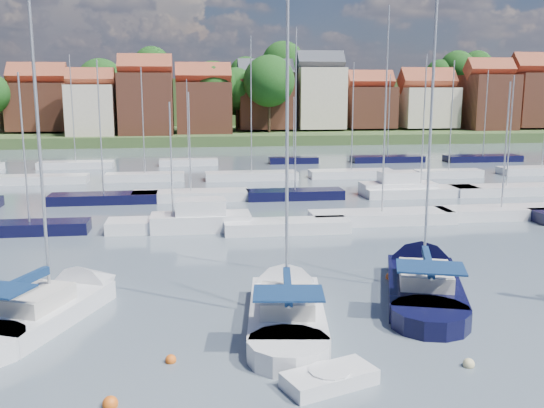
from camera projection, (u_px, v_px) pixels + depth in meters
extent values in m
plane|color=#44505D|center=(248.00, 185.00, 63.31)|extent=(260.00, 260.00, 0.00)
cube|color=silver|center=(44.00, 316.00, 26.21)|extent=(5.44, 7.59, 1.20)
cone|color=silver|center=(99.00, 285.00, 30.36)|extent=(4.03, 4.28, 2.92)
cube|color=beige|center=(36.00, 299.00, 25.57)|extent=(3.03, 3.49, 0.70)
cylinder|color=#B2B2B7|center=(40.00, 151.00, 25.34)|extent=(0.14, 0.14, 12.98)
cylinder|color=#B2B2B7|center=(19.00, 287.00, 24.49)|extent=(1.62, 3.62, 0.10)
cube|color=#0F264C|center=(19.00, 283.00, 24.46)|extent=(1.73, 3.52, 0.35)
cube|color=silver|center=(287.00, 317.00, 26.04)|extent=(4.13, 7.86, 1.20)
cone|color=silver|center=(284.00, 283.00, 30.64)|extent=(3.60, 4.04, 3.12)
cylinder|color=silver|center=(289.00, 355.00, 22.36)|extent=(3.53, 3.53, 1.20)
cube|color=beige|center=(287.00, 301.00, 25.35)|extent=(2.60, 3.40, 0.70)
cylinder|color=#B2B2B7|center=(287.00, 141.00, 25.13)|extent=(0.14, 0.14, 13.88)
cylinder|color=#B2B2B7|center=(288.00, 289.00, 24.16)|extent=(0.68, 4.14, 0.10)
cube|color=#0F264C|center=(288.00, 286.00, 24.14)|extent=(0.84, 3.96, 0.35)
cube|color=#0F264C|center=(288.00, 293.00, 22.78)|extent=(2.89, 2.22, 0.08)
cube|color=black|center=(424.00, 290.00, 29.54)|extent=(5.75, 8.79, 1.20)
cone|color=black|center=(418.00, 261.00, 34.46)|extent=(4.45, 4.81, 3.39)
cylinder|color=black|center=(430.00, 321.00, 25.61)|extent=(4.28, 4.28, 1.20)
cube|color=beige|center=(425.00, 275.00, 28.82)|extent=(3.31, 3.96, 0.70)
cylinder|color=#B2B2B7|center=(431.00, 118.00, 28.53)|extent=(0.14, 0.14, 15.41)
cylinder|color=#B2B2B7|center=(428.00, 264.00, 27.56)|extent=(1.50, 4.33, 0.10)
cube|color=#0F264C|center=(428.00, 261.00, 27.54)|extent=(1.62, 4.18, 0.35)
cube|color=#0F264C|center=(431.00, 267.00, 26.09)|extent=(3.37, 2.83, 0.08)
cube|color=silver|center=(329.00, 380.00, 20.53)|extent=(3.48, 2.46, 0.62)
cylinder|color=silver|center=(330.00, 375.00, 20.49)|extent=(1.47, 1.47, 0.40)
sphere|color=#D85914|center=(110.00, 406.00, 19.22)|extent=(0.50, 0.50, 0.50)
sphere|color=#D85914|center=(171.00, 362.00, 22.32)|extent=(0.41, 0.41, 0.41)
sphere|color=beige|center=(469.00, 367.00, 21.98)|extent=(0.43, 0.43, 0.43)
sphere|color=#D85914|center=(390.00, 279.00, 32.13)|extent=(0.45, 0.45, 0.45)
cube|color=black|center=(30.00, 229.00, 42.01)|extent=(8.01, 2.24, 1.00)
cylinder|color=#B2B2B7|center=(24.00, 149.00, 40.96)|extent=(0.12, 0.12, 10.16)
cube|color=silver|center=(173.00, 226.00, 43.00)|extent=(9.22, 2.58, 1.00)
cylinder|color=#B2B2B7|center=(171.00, 161.00, 42.14)|extent=(0.12, 0.12, 8.18)
cube|color=silver|center=(286.00, 227.00, 42.51)|extent=(8.78, 2.46, 1.00)
cylinder|color=#B2B2B7|center=(287.00, 141.00, 41.38)|extent=(0.12, 0.12, 11.06)
cube|color=silver|center=(382.00, 218.00, 45.54)|extent=(10.79, 3.02, 1.00)
cylinder|color=#B2B2B7|center=(385.00, 111.00, 44.04)|extent=(0.12, 0.12, 14.87)
cube|color=silver|center=(501.00, 213.00, 47.19)|extent=(10.13, 2.84, 1.00)
cylinder|color=#B2B2B7|center=(506.00, 145.00, 46.20)|extent=(0.12, 0.12, 9.59)
cube|color=silver|center=(201.00, 223.00, 43.04)|extent=(7.00, 2.60, 1.40)
cube|color=silver|center=(201.00, 208.00, 42.83)|extent=(3.50, 2.20, 1.30)
cube|color=black|center=(104.00, 199.00, 53.29)|extent=(9.30, 2.60, 1.00)
cylinder|color=#B2B2B7|center=(100.00, 128.00, 52.11)|extent=(0.12, 0.12, 11.48)
cube|color=silver|center=(191.00, 196.00, 54.67)|extent=(10.40, 2.91, 1.00)
cylinder|color=#B2B2B7|center=(190.00, 142.00, 53.75)|extent=(0.12, 0.12, 8.77)
cube|color=black|center=(295.00, 195.00, 55.23)|extent=(8.80, 2.46, 1.00)
cylinder|color=#B2B2B7|center=(296.00, 110.00, 53.79)|extent=(0.12, 0.12, 14.33)
cube|color=silver|center=(420.00, 192.00, 56.71)|extent=(10.73, 3.00, 1.00)
cylinder|color=#B2B2B7|center=(424.00, 122.00, 55.47)|extent=(0.12, 0.12, 12.14)
cube|color=silver|center=(506.00, 191.00, 57.65)|extent=(10.48, 2.93, 1.00)
cylinder|color=#B2B2B7|center=(510.00, 131.00, 56.59)|extent=(0.12, 0.12, 10.28)
cube|color=silver|center=(398.00, 190.00, 57.24)|extent=(7.00, 2.60, 1.40)
cube|color=silver|center=(398.00, 178.00, 57.03)|extent=(3.50, 2.20, 1.30)
cube|color=silver|center=(41.00, 180.00, 64.42)|extent=(9.71, 2.72, 1.00)
cylinder|color=#B2B2B7|center=(36.00, 104.00, 62.93)|extent=(0.12, 0.12, 14.88)
cube|color=silver|center=(145.00, 177.00, 66.17)|extent=(8.49, 2.38, 1.00)
cylinder|color=#B2B2B7|center=(143.00, 121.00, 65.02)|extent=(0.12, 0.12, 11.31)
cube|color=silver|center=(252.00, 176.00, 67.02)|extent=(10.16, 2.85, 1.00)
cylinder|color=#B2B2B7|center=(251.00, 105.00, 65.56)|extent=(0.12, 0.12, 14.59)
cube|color=silver|center=(351.00, 174.00, 68.67)|extent=(9.53, 2.67, 1.00)
cylinder|color=#B2B2B7|center=(353.00, 117.00, 67.45)|extent=(0.12, 0.12, 11.91)
cube|color=silver|center=(448.00, 174.00, 68.79)|extent=(7.62, 2.13, 1.00)
cylinder|color=#B2B2B7|center=(452.00, 116.00, 67.55)|extent=(0.12, 0.12, 12.13)
cube|color=silver|center=(542.00, 171.00, 71.46)|extent=(10.17, 2.85, 1.00)
cube|color=silver|center=(76.00, 165.00, 76.63)|extent=(9.24, 2.59, 1.00)
cylinder|color=#B2B2B7|center=(72.00, 109.00, 75.30)|extent=(0.12, 0.12, 13.17)
cube|color=silver|center=(189.00, 163.00, 79.26)|extent=(7.57, 2.12, 1.00)
cylinder|color=#B2B2B7|center=(188.00, 120.00, 78.20)|extent=(0.12, 0.12, 10.24)
cube|color=black|center=(293.00, 161.00, 81.30)|extent=(6.58, 1.84, 1.00)
cylinder|color=#B2B2B7|center=(294.00, 127.00, 80.45)|extent=(0.12, 0.12, 8.01)
cube|color=black|center=(387.00, 159.00, 82.98)|extent=(9.92, 2.78, 1.00)
cylinder|color=#B2B2B7|center=(389.00, 116.00, 81.86)|extent=(0.12, 0.12, 10.92)
cube|color=black|center=(483.00, 159.00, 83.77)|extent=(10.55, 2.95, 1.00)
cylinder|color=#B2B2B7|center=(486.00, 113.00, 82.59)|extent=(0.12, 0.12, 11.51)
cube|color=#344A25|center=(215.00, 131.00, 138.17)|extent=(200.00, 70.00, 3.00)
cube|color=#344A25|center=(210.00, 107.00, 161.61)|extent=(200.00, 60.00, 14.00)
cube|color=brown|center=(40.00, 107.00, 113.78)|extent=(10.37, 9.97, 8.73)
cube|color=brown|center=(37.00, 76.00, 112.72)|extent=(10.57, 5.13, 5.13)
cube|color=beige|center=(92.00, 111.00, 106.79)|extent=(8.09, 8.80, 8.96)
cube|color=brown|center=(90.00, 79.00, 105.76)|extent=(8.25, 4.00, 4.00)
cube|color=brown|center=(147.00, 104.00, 108.77)|extent=(9.36, 10.17, 10.97)
cube|color=brown|center=(145.00, 67.00, 107.52)|extent=(9.54, 4.63, 4.63)
cube|color=brown|center=(204.00, 108.00, 111.96)|extent=(9.90, 8.56, 9.42)
cube|color=brown|center=(203.00, 76.00, 110.85)|extent=(10.10, 4.90, 4.90)
cube|color=brown|center=(266.00, 104.00, 118.34)|extent=(10.59, 8.93, 9.49)
cube|color=#383A42|center=(265.00, 72.00, 117.20)|extent=(10.80, 5.24, 5.24)
cube|color=beige|center=(320.00, 98.00, 118.73)|extent=(9.01, 8.61, 11.65)
cube|color=#383A42|center=(320.00, 62.00, 117.43)|extent=(9.19, 4.46, 4.46)
cube|color=brown|center=(369.00, 107.00, 121.65)|extent=(9.10, 9.34, 8.00)
cube|color=brown|center=(370.00, 81.00, 120.69)|extent=(9.28, 4.50, 4.50)
cube|color=beige|center=(426.00, 107.00, 122.84)|extent=(10.86, 9.59, 7.88)
cube|color=brown|center=(427.00, 81.00, 121.85)|extent=(11.07, 5.37, 5.37)
cube|color=brown|center=(487.00, 103.00, 121.65)|extent=(9.18, 9.96, 10.97)
cube|color=brown|center=(490.00, 69.00, 120.41)|extent=(9.36, 4.54, 4.54)
cube|color=brown|center=(537.00, 100.00, 124.35)|extent=(11.39, 9.67, 10.76)
cube|color=brown|center=(540.00, 66.00, 123.07)|extent=(11.62, 5.64, 5.64)
cylinder|color=#382619|center=(456.00, 94.00, 142.79)|extent=(0.50, 0.50, 4.47)
sphere|color=#1A5119|center=(457.00, 68.00, 141.65)|extent=(8.18, 8.18, 8.18)
cylinder|color=#382619|center=(237.00, 120.00, 117.47)|extent=(0.50, 0.50, 4.46)
sphere|color=#1A5119|center=(237.00, 89.00, 116.33)|extent=(8.15, 8.15, 8.15)
cylinder|color=#382619|center=(283.00, 95.00, 135.42)|extent=(0.50, 0.50, 5.15)
sphere|color=#1A5119|center=(283.00, 63.00, 134.11)|extent=(9.41, 9.41, 9.41)
cylinder|color=#382619|center=(153.00, 94.00, 134.11)|extent=(0.50, 0.50, 4.56)
sphere|color=#1A5119|center=(152.00, 66.00, 132.94)|extent=(8.34, 8.34, 8.34)
cylinder|color=#382619|center=(102.00, 117.00, 122.89)|extent=(0.50, 0.50, 5.15)
sphere|color=#1A5119|center=(101.00, 82.00, 121.57)|extent=(9.42, 9.42, 9.42)
cylinder|color=#382619|center=(25.00, 104.00, 122.35)|extent=(0.50, 0.50, 3.42)
sphere|color=#1A5119|center=(23.00, 81.00, 121.47)|extent=(6.26, 6.26, 6.26)
cylinder|color=#382619|center=(283.00, 119.00, 127.45)|extent=(0.50, 0.50, 3.77)
sphere|color=#1A5119|center=(283.00, 95.00, 126.49)|extent=(6.89, 6.89, 6.89)
cylinder|color=#382619|center=(269.00, 119.00, 113.29)|extent=(0.50, 0.50, 5.21)
sphere|color=#1A5119|center=(269.00, 81.00, 111.96)|extent=(9.53, 9.53, 9.53)
cylinder|color=#382619|center=(505.00, 121.00, 130.99)|extent=(0.50, 0.50, 2.97)
sphere|color=#1A5119|center=(506.00, 102.00, 130.24)|extent=(5.44, 5.44, 5.44)
cylinder|color=#382619|center=(214.00, 120.00, 114.70)|extent=(0.50, 0.50, 4.84)
sphere|color=#1A5119|center=(213.00, 85.00, 113.46)|extent=(8.85, 8.85, 8.85)
cylinder|color=#382619|center=(439.00, 96.00, 142.51)|extent=(0.50, 0.50, 3.72)
sphere|color=#1A5119|center=(440.00, 74.00, 141.56)|extent=(6.80, 6.80, 6.80)
cylinder|color=#382619|center=(487.00, 120.00, 122.54)|extent=(0.50, 0.50, 4.05)
sphere|color=#1A5119|center=(489.00, 92.00, 121.51)|extent=(7.40, 7.40, 7.40)
cylinder|color=#382619|center=(246.00, 98.00, 134.05)|extent=(0.50, 0.50, 3.93)
sphere|color=#1A5119|center=(246.00, 73.00, 133.04)|extent=(7.19, 7.19, 7.19)
cylinder|color=#382619|center=(367.00, 120.00, 125.30)|extent=(0.50, 0.50, 3.82)
sphere|color=#1A5119|center=(367.00, 94.00, 124.33)|extent=(6.99, 6.99, 6.99)
cylinder|color=#382619|center=(126.00, 125.00, 112.02)|extent=(0.50, 0.50, 3.48)
sphere|color=#1A5119|center=(125.00, 99.00, 111.14)|extent=(6.37, 6.37, 6.37)
cylinder|color=#382619|center=(483.00, 120.00, 131.56)|extent=(0.50, 0.50, 2.99)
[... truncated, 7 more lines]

